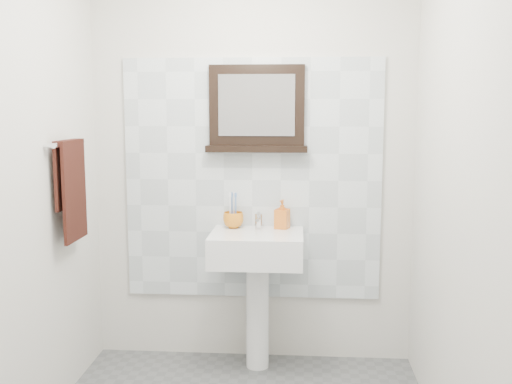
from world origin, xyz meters
TOP-DOWN VIEW (x-y plane):
  - back_wall at (0.00, 1.10)m, footprint 2.00×0.01m
  - front_wall at (0.00, -1.10)m, footprint 2.00×0.01m
  - left_wall at (-1.00, 0.00)m, footprint 0.01×2.20m
  - right_wall at (1.00, 0.00)m, footprint 0.01×2.20m
  - splashback at (0.00, 1.09)m, footprint 1.60×0.02m
  - pedestal_sink at (0.05, 0.87)m, footprint 0.55×0.44m
  - toothbrush_cup at (-0.11, 1.00)m, footprint 0.16×0.16m
  - toothbrushes at (-0.11, 1.01)m, footprint 0.05×0.04m
  - soap_dispenser at (0.19, 1.01)m, footprint 0.10×0.10m
  - framed_mirror at (0.03, 1.06)m, footprint 0.62×0.11m
  - towel_bar at (-0.95, 0.52)m, footprint 0.07×0.40m
  - hand_towel at (-0.94, 0.52)m, footprint 0.06×0.30m

SIDE VIEW (x-z plane):
  - pedestal_sink at x=0.05m, z-range 0.20..1.16m
  - toothbrush_cup at x=-0.11m, z-range 0.86..0.96m
  - soap_dispenser at x=0.19m, z-range 0.86..1.04m
  - toothbrushes at x=-0.11m, z-range 0.88..1.09m
  - splashback at x=0.00m, z-range 0.40..1.90m
  - hand_towel at x=-0.94m, z-range 0.92..1.47m
  - back_wall at x=0.00m, z-range 0.00..2.50m
  - front_wall at x=0.00m, z-range 0.00..2.50m
  - left_wall at x=-1.00m, z-range 0.00..2.50m
  - right_wall at x=1.00m, z-range 0.00..2.50m
  - towel_bar at x=-0.95m, z-range 1.39..1.42m
  - framed_mirror at x=0.03m, z-range 1.31..1.84m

